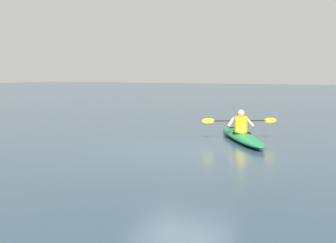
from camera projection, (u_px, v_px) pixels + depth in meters
The scene contains 3 objects.
ground_plane at pixel (182, 151), 12.56m from camera, with size 160.00×160.00×0.00m, color #283D4C.
kayak at pixel (241, 136), 14.43m from camera, with size 3.12×4.12×0.26m.
kayaker at pixel (241, 123), 14.47m from camera, with size 2.00×1.40×0.71m.
Camera 1 is at (-5.79, 10.98, 2.08)m, focal length 49.45 mm.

